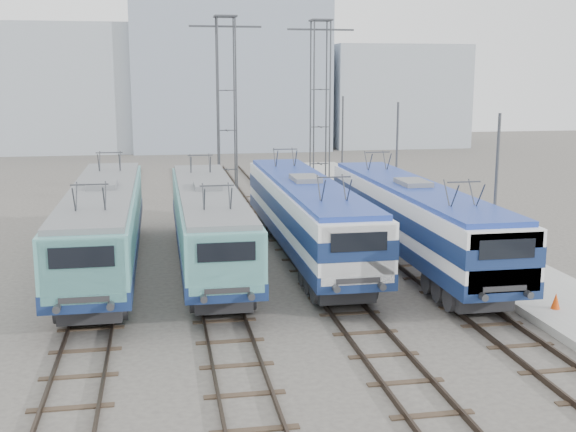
# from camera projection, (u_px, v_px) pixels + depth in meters

# --- Properties ---
(ground) EXTENTS (160.00, 160.00, 0.00)m
(ground) POSITION_uv_depth(u_px,v_px,m) (288.00, 318.00, 25.47)
(ground) COLOR #514C47
(platform) EXTENTS (4.00, 70.00, 0.30)m
(platform) POSITION_uv_depth(u_px,v_px,m) (466.00, 249.00, 34.93)
(platform) COLOR #9E9E99
(platform) RESTS_ON ground
(locomotive_far_left) EXTENTS (2.88, 18.22, 3.43)m
(locomotive_far_left) POSITION_uv_depth(u_px,v_px,m) (103.00, 221.00, 30.89)
(locomotive_far_left) COLOR navy
(locomotive_far_left) RESTS_ON ground
(locomotive_center_left) EXTENTS (2.76, 17.44, 3.28)m
(locomotive_center_left) POSITION_uv_depth(u_px,v_px,m) (209.00, 220.00, 31.69)
(locomotive_center_left) COLOR navy
(locomotive_center_left) RESTS_ON ground
(locomotive_center_right) EXTENTS (2.86, 18.10, 3.40)m
(locomotive_center_right) POSITION_uv_depth(u_px,v_px,m) (306.00, 211.00, 33.00)
(locomotive_center_right) COLOR navy
(locomotive_center_right) RESTS_ON ground
(locomotive_far_right) EXTENTS (2.83, 17.90, 3.37)m
(locomotive_far_right) POSITION_uv_depth(u_px,v_px,m) (413.00, 216.00, 32.03)
(locomotive_far_right) COLOR navy
(locomotive_far_right) RESTS_ON ground
(catenary_tower_west) EXTENTS (4.50, 1.20, 12.00)m
(catenary_tower_west) POSITION_uv_depth(u_px,v_px,m) (227.00, 104.00, 45.46)
(catenary_tower_west) COLOR #3F4247
(catenary_tower_west) RESTS_ON ground
(catenary_tower_east) EXTENTS (4.50, 1.20, 12.00)m
(catenary_tower_east) POSITION_uv_depth(u_px,v_px,m) (320.00, 102.00, 48.52)
(catenary_tower_east) COLOR #3F4247
(catenary_tower_east) RESTS_ON ground
(mast_front) EXTENTS (0.12, 0.12, 7.00)m
(mast_front) POSITION_uv_depth(u_px,v_px,m) (495.00, 203.00, 28.22)
(mast_front) COLOR #3F4247
(mast_front) RESTS_ON ground
(mast_mid) EXTENTS (0.12, 0.12, 7.00)m
(mast_mid) POSITION_uv_depth(u_px,v_px,m) (396.00, 166.00, 39.82)
(mast_mid) COLOR #3F4247
(mast_mid) RESTS_ON ground
(mast_rear) EXTENTS (0.12, 0.12, 7.00)m
(mast_rear) POSITION_uv_depth(u_px,v_px,m) (342.00, 146.00, 51.41)
(mast_rear) COLOR #3F4247
(mast_rear) RESTS_ON ground
(safety_cone) EXTENTS (0.32, 0.32, 0.57)m
(safety_cone) POSITION_uv_depth(u_px,v_px,m) (556.00, 301.00, 25.45)
(safety_cone) COLOR #DA420B
(safety_cone) RESTS_ON platform
(building_west) EXTENTS (18.00, 12.00, 14.00)m
(building_west) POSITION_uv_depth(u_px,v_px,m) (70.00, 88.00, 81.62)
(building_west) COLOR #A4AEB9
(building_west) RESTS_ON ground
(building_center) EXTENTS (22.00, 14.00, 18.00)m
(building_center) POSITION_uv_depth(u_px,v_px,m) (228.00, 71.00, 84.35)
(building_center) COLOR #8F9CB0
(building_center) RESTS_ON ground
(building_east) EXTENTS (16.00, 12.00, 12.00)m
(building_east) POSITION_uv_depth(u_px,v_px,m) (391.00, 96.00, 88.38)
(building_east) COLOR #A4AEB9
(building_east) RESTS_ON ground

